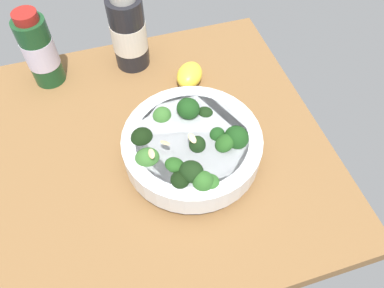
# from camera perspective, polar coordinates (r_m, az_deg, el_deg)

# --- Properties ---
(ground_plane) EXTENTS (0.58, 0.58, 0.04)m
(ground_plane) POSITION_cam_1_polar(r_m,az_deg,el_deg) (0.68, -4.91, -0.91)
(ground_plane) COLOR brown
(bowl_of_broccoli) EXTENTS (0.23, 0.23, 0.09)m
(bowl_of_broccoli) POSITION_cam_1_polar(r_m,az_deg,el_deg) (0.61, -0.03, -0.24)
(bowl_of_broccoli) COLOR white
(bowl_of_broccoli) RESTS_ON ground_plane
(lemon_wedge) EXTENTS (0.08, 0.08, 0.04)m
(lemon_wedge) POSITION_cam_1_polar(r_m,az_deg,el_deg) (0.74, -0.38, 10.49)
(lemon_wedge) COLOR yellow
(lemon_wedge) RESTS_ON ground_plane
(bottle_tall) EXTENTS (0.06, 0.06, 0.15)m
(bottle_tall) POSITION_cam_1_polar(r_m,az_deg,el_deg) (0.77, -22.28, 13.07)
(bottle_tall) COLOR #194723
(bottle_tall) RESTS_ON ground_plane
(bottle_short) EXTENTS (0.07, 0.07, 0.16)m
(bottle_short) POSITION_cam_1_polar(r_m,az_deg,el_deg) (0.76, -9.87, 16.36)
(bottle_short) COLOR black
(bottle_short) RESTS_ON ground_plane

